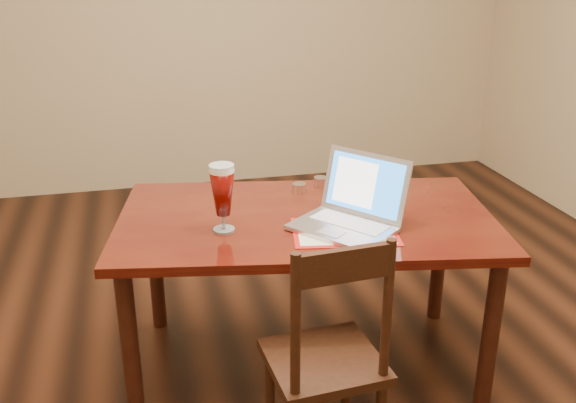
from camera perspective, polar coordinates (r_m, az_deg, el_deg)
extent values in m
plane|color=black|center=(2.81, 0.33, -15.13)|extent=(5.00, 5.00, 0.00)
cube|color=tan|center=(4.73, -7.22, 17.37)|extent=(4.50, 0.01, 2.70)
cube|color=#491609|center=(2.55, 1.61, -1.65)|extent=(1.60, 1.08, 0.04)
cylinder|color=black|center=(2.45, -13.85, -12.63)|extent=(0.06, 0.06, 0.66)
cylinder|color=black|center=(2.56, 17.53, -11.40)|extent=(0.06, 0.06, 0.66)
cylinder|color=black|center=(3.04, -11.71, -5.40)|extent=(0.06, 0.06, 0.66)
cylinder|color=black|center=(3.13, 13.29, -4.70)|extent=(0.06, 0.06, 0.66)
cube|color=#A1140E|center=(2.41, 5.05, -2.69)|extent=(0.43, 0.34, 0.00)
cube|color=beige|center=(2.41, 5.06, -2.64)|extent=(0.39, 0.30, 0.00)
cube|color=#B8B7BC|center=(2.41, 4.80, -2.40)|extent=(0.42, 0.44, 0.02)
cube|color=silver|center=(2.44, 5.45, -1.83)|extent=(0.27, 0.30, 0.00)
cube|color=#B2B2B6|center=(2.35, 3.87, -2.75)|extent=(0.11, 0.11, 0.00)
cube|color=#B8B7BC|center=(2.48, 6.89, 1.49)|extent=(0.28, 0.33, 0.24)
cube|color=blue|center=(2.48, 6.82, 1.49)|extent=(0.24, 0.28, 0.20)
cube|color=white|center=(2.50, 5.96, 1.70)|extent=(0.15, 0.17, 0.17)
cylinder|color=silver|center=(2.42, -5.71, -2.51)|extent=(0.08, 0.08, 0.01)
cylinder|color=silver|center=(2.41, -5.74, -1.78)|extent=(0.01, 0.01, 0.06)
cylinder|color=white|center=(2.33, -5.92, 2.84)|extent=(0.09, 0.09, 0.02)
cylinder|color=silver|center=(2.33, -5.94, 3.17)|extent=(0.09, 0.09, 0.01)
cylinder|color=silver|center=(2.78, 1.01, 1.22)|extent=(0.06, 0.06, 0.04)
cylinder|color=silver|center=(2.86, 2.91, 1.79)|extent=(0.06, 0.06, 0.04)
cube|color=#32170E|center=(2.24, 3.21, -14.02)|extent=(0.40, 0.38, 0.04)
cylinder|color=#32170E|center=(2.42, -1.63, -16.66)|extent=(0.04, 0.04, 0.36)
cylinder|color=#32170E|center=(2.51, 5.24, -15.28)|extent=(0.04, 0.04, 0.36)
cylinder|color=#32170E|center=(1.94, 0.66, -10.98)|extent=(0.03, 0.03, 0.48)
cylinder|color=#32170E|center=(2.04, 8.82, -9.44)|extent=(0.03, 0.03, 0.48)
cube|color=#32170E|center=(1.90, 5.02, -5.66)|extent=(0.30, 0.05, 0.11)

